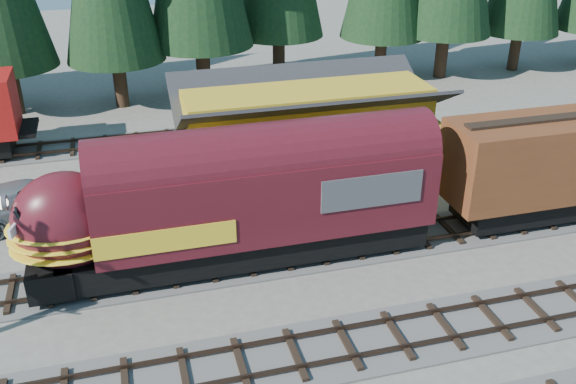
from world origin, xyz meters
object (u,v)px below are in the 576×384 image
object	(u,v)px
depot	(308,127)
pickup_truck_a	(146,206)
locomotive	(224,208)
pickup_truck_b	(29,201)

from	to	relation	value
depot	pickup_truck_a	size ratio (longest dim) A/B	2.29
depot	pickup_truck_a	distance (m)	8.68
locomotive	pickup_truck_a	size ratio (longest dim) A/B	2.91
depot	locomotive	world-z (taller)	depot
depot	pickup_truck_b	distance (m)	13.36
locomotive	pickup_truck_a	xyz separation A→B (m)	(-2.80, 4.49, -1.80)
locomotive	pickup_truck_a	bearing A→B (deg)	121.96
depot	pickup_truck_a	xyz separation A→B (m)	(-8.16, -2.01, -2.19)
pickup_truck_a	pickup_truck_b	bearing A→B (deg)	51.89
pickup_truck_b	pickup_truck_a	bearing A→B (deg)	-126.17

